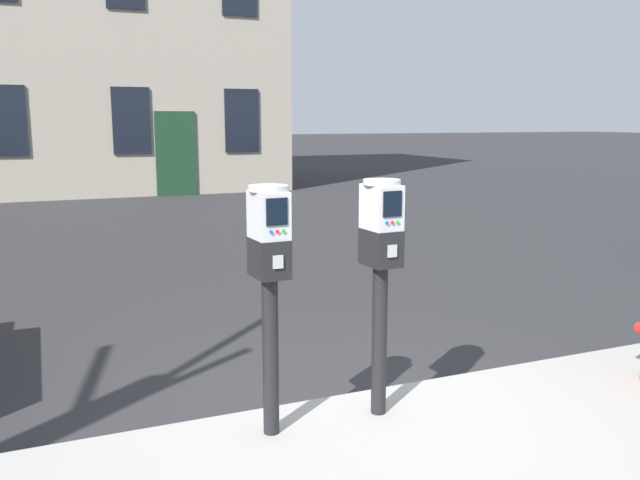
{
  "coord_description": "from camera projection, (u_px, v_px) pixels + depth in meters",
  "views": [
    {
      "loc": [
        -1.7,
        -3.55,
        1.9
      ],
      "look_at": [
        -0.21,
        -0.03,
        1.21
      ],
      "focal_mm": 37.92,
      "sensor_mm": 36.0,
      "label": 1
    }
  ],
  "objects": [
    {
      "name": "parking_meter_near_kerb",
      "position": [
        269.0,
        266.0,
        3.67
      ],
      "size": [
        0.23,
        0.26,
        1.41
      ],
      "rotation": [
        0.0,
        0.0,
        -1.52
      ],
      "color": "black",
      "rests_on": "sidewalk_slab"
    },
    {
      "name": "ground_plane",
      "position": [
        349.0,
        429.0,
        4.2
      ],
      "size": [
        160.0,
        160.0,
        0.0
      ],
      "primitive_type": "plane",
      "color": "#28282B"
    },
    {
      "name": "parking_meter_twin_adjacent",
      "position": [
        381.0,
        255.0,
        3.93
      ],
      "size": [
        0.23,
        0.26,
        1.42
      ],
      "rotation": [
        0.0,
        0.0,
        -1.52
      ],
      "color": "black",
      "rests_on": "sidewalk_slab"
    }
  ]
}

